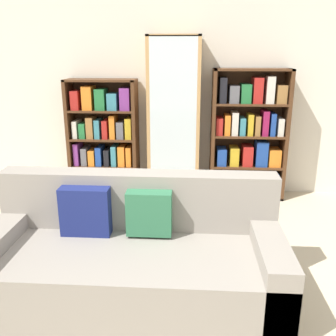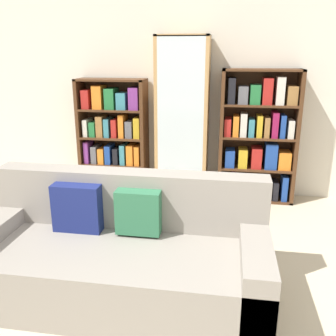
% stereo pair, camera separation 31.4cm
% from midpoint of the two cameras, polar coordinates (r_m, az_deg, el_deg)
% --- Properties ---
extents(wall_back, '(6.09, 0.06, 2.70)m').
position_cam_midpoint_polar(wall_back, '(4.57, 0.81, 12.98)').
color(wall_back, silver).
rests_on(wall_back, ground).
extents(couch, '(2.06, 0.89, 0.84)m').
position_cam_midpoint_polar(couch, '(2.75, -8.75, -13.55)').
color(couch, gray).
rests_on(couch, ground).
extents(bookshelf_left, '(0.83, 0.32, 1.39)m').
position_cam_midpoint_polar(bookshelf_left, '(4.62, -11.65, 4.27)').
color(bookshelf_left, '#4C2D19').
rests_on(bookshelf_left, ground).
extents(display_cabinet, '(0.60, 0.36, 1.87)m').
position_cam_midpoint_polar(display_cabinet, '(4.41, -1.14, 7.38)').
color(display_cabinet, tan).
rests_on(display_cabinet, ground).
extents(bookshelf_right, '(0.87, 0.32, 1.52)m').
position_cam_midpoint_polar(bookshelf_right, '(4.48, 10.21, 4.60)').
color(bookshelf_right, '#4C2D19').
rests_on(bookshelf_right, ground).
extents(wine_bottle, '(0.08, 0.08, 0.34)m').
position_cam_midpoint_polar(wine_bottle, '(3.93, 2.84, -5.98)').
color(wine_bottle, '#192333').
rests_on(wine_bottle, ground).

